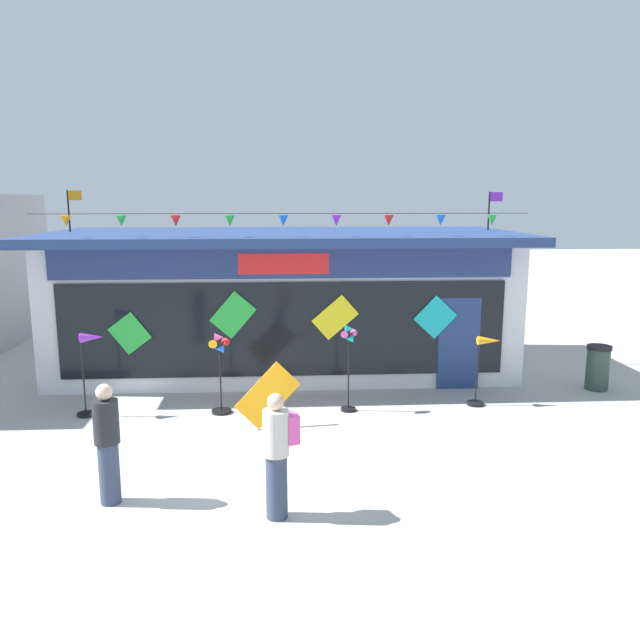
{
  "coord_description": "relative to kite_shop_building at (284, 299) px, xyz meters",
  "views": [
    {
      "loc": [
        0.74,
        -9.64,
        4.1
      ],
      "look_at": [
        1.48,
        2.67,
        1.71
      ],
      "focal_mm": 35.7,
      "sensor_mm": 36.0,
      "label": 1
    }
  ],
  "objects": [
    {
      "name": "ground_plane",
      "position": [
        -0.78,
        -5.54,
        -1.68
      ],
      "size": [
        80.0,
        80.0,
        0.0
      ],
      "primitive_type": "plane",
      "color": "#ADAAA5"
    },
    {
      "name": "kite_shop_building",
      "position": [
        0.0,
        0.0,
        0.0
      ],
      "size": [
        10.81,
        4.94,
        4.26
      ],
      "color": "silver",
      "rests_on": "ground_plane"
    },
    {
      "name": "wind_spinner_far_left",
      "position": [
        -3.68,
        -3.38,
        -0.63
      ],
      "size": [
        0.58,
        0.33,
        1.62
      ],
      "color": "black",
      "rests_on": "ground_plane"
    },
    {
      "name": "wind_spinner_left",
      "position": [
        -1.24,
        -3.38,
        -0.74
      ],
      "size": [
        0.39,
        0.38,
        1.59
      ],
      "color": "black",
      "rests_on": "ground_plane"
    },
    {
      "name": "wind_spinner_center_left",
      "position": [
        1.22,
        -3.41,
        -0.61
      ],
      "size": [
        0.33,
        0.29,
        1.71
      ],
      "color": "black",
      "rests_on": "ground_plane"
    },
    {
      "name": "wind_spinner_center_right",
      "position": [
        3.94,
        -3.19,
        -0.77
      ],
      "size": [
        0.62,
        0.33,
        1.41
      ],
      "color": "black",
      "rests_on": "ground_plane"
    },
    {
      "name": "person_near_camera",
      "position": [
        -0.12,
        -7.51,
        -0.79
      ],
      "size": [
        0.48,
        0.4,
        1.68
      ],
      "rotation": [
        0.0,
        0.0,
        5.1
      ],
      "color": "#333D56",
      "rests_on": "ground_plane"
    },
    {
      "name": "person_mid_plaza",
      "position": [
        -2.41,
        -6.97,
        -0.82
      ],
      "size": [
        0.34,
        0.34,
        1.68
      ],
      "rotation": [
        0.0,
        0.0,
        4.92
      ],
      "color": "#333D56",
      "rests_on": "ground_plane"
    },
    {
      "name": "trash_bin",
      "position": [
        6.75,
        -2.3,
        -1.19
      ],
      "size": [
        0.52,
        0.52,
        0.97
      ],
      "color": "#2D4238",
      "rests_on": "ground_plane"
    },
    {
      "name": "display_kite_on_ground",
      "position": [
        -0.32,
        -4.18,
        -1.08
      ],
      "size": [
        1.19,
        0.28,
        1.19
      ],
      "primitive_type": "cube",
      "rotation": [
        -0.23,
        0.79,
        0.0
      ],
      "color": "orange",
      "rests_on": "ground_plane"
    }
  ]
}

